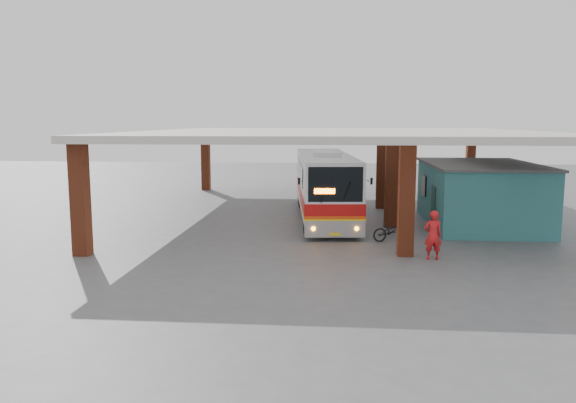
% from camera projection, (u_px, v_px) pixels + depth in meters
% --- Properties ---
extents(ground, '(90.00, 90.00, 0.00)m').
position_uv_depth(ground, '(328.00, 238.00, 25.01)').
color(ground, '#515154').
rests_on(ground, ground).
extents(brick_columns, '(20.10, 21.60, 4.35)m').
position_uv_depth(brick_columns, '(357.00, 179.00, 29.51)').
color(brick_columns, brown).
rests_on(brick_columns, ground).
extents(canopy_roof, '(21.00, 23.00, 0.30)m').
position_uv_depth(canopy_roof, '(340.00, 133.00, 30.74)').
color(canopy_roof, beige).
rests_on(canopy_roof, brick_columns).
extents(shop_building, '(5.20, 8.20, 3.11)m').
position_uv_depth(shop_building, '(480.00, 194.00, 28.10)').
color(shop_building, teal).
rests_on(shop_building, ground).
extents(coach_bus, '(3.79, 12.71, 3.65)m').
position_uv_depth(coach_bus, '(325.00, 184.00, 30.03)').
color(coach_bus, silver).
rests_on(coach_bus, ground).
extents(motorcycle, '(1.90, 1.18, 0.94)m').
position_uv_depth(motorcycle, '(392.00, 231.00, 24.32)').
color(motorcycle, black).
rests_on(motorcycle, ground).
extents(pedestrian, '(0.74, 0.54, 1.88)m').
position_uv_depth(pedestrian, '(433.00, 235.00, 21.03)').
color(pedestrian, red).
rests_on(pedestrian, ground).
extents(red_chair, '(0.53, 0.53, 0.77)m').
position_uv_depth(red_chair, '(404.00, 205.00, 32.43)').
color(red_chair, '#AC2412').
rests_on(red_chair, ground).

